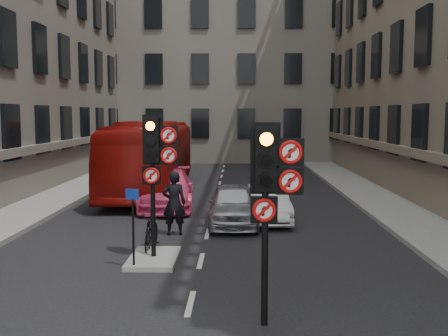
{
  "coord_description": "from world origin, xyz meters",
  "views": [
    {
      "loc": [
        0.91,
        -7.95,
        3.72
      ],
      "look_at": [
        0.64,
        2.84,
        2.6
      ],
      "focal_mm": 42.0,
      "sensor_mm": 36.0,
      "label": 1
    }
  ],
  "objects_px": {
    "car_silver": "(233,204)",
    "car_pink": "(167,189)",
    "motorcyclist": "(174,203)",
    "car_white": "(268,204)",
    "motorcycle": "(151,232)",
    "info_sign": "(133,216)",
    "signal_near": "(270,180)",
    "signal_far": "(156,155)",
    "bus_red": "(152,157)"
  },
  "relations": [
    {
      "from": "car_silver",
      "to": "motorcycle",
      "type": "xyz_separation_m",
      "value": [
        -2.2,
        -3.39,
        -0.17
      ]
    },
    {
      "from": "car_white",
      "to": "motorcycle",
      "type": "bearing_deg",
      "value": -133.3
    },
    {
      "from": "motorcyclist",
      "to": "car_white",
      "type": "bearing_deg",
      "value": -149.59
    },
    {
      "from": "car_white",
      "to": "car_pink",
      "type": "bearing_deg",
      "value": 143.47
    },
    {
      "from": "car_pink",
      "to": "motorcycle",
      "type": "height_order",
      "value": "car_pink"
    },
    {
      "from": "signal_far",
      "to": "motorcycle",
      "type": "distance_m",
      "value": 2.43
    },
    {
      "from": "car_silver",
      "to": "signal_near",
      "type": "bearing_deg",
      "value": -86.37
    },
    {
      "from": "car_white",
      "to": "motorcycle",
      "type": "relative_size",
      "value": 2.15
    },
    {
      "from": "car_pink",
      "to": "info_sign",
      "type": "xyz_separation_m",
      "value": [
        0.31,
        -8.39,
        0.58
      ]
    },
    {
      "from": "signal_near",
      "to": "info_sign",
      "type": "height_order",
      "value": "signal_near"
    },
    {
      "from": "car_white",
      "to": "motorcycle",
      "type": "xyz_separation_m",
      "value": [
        -3.41,
        -4.03,
        -0.09
      ]
    },
    {
      "from": "signal_near",
      "to": "car_white",
      "type": "xyz_separation_m",
      "value": [
        0.51,
        9.04,
        -1.97
      ]
    },
    {
      "from": "car_white",
      "to": "car_pink",
      "type": "distance_m",
      "value": 4.61
    },
    {
      "from": "signal_far",
      "to": "motorcycle",
      "type": "bearing_deg",
      "value": 106.68
    },
    {
      "from": "signal_far",
      "to": "info_sign",
      "type": "xyz_separation_m",
      "value": [
        -0.44,
        -0.81,
        -1.39
      ]
    },
    {
      "from": "bus_red",
      "to": "info_sign",
      "type": "relative_size",
      "value": 6.56
    },
    {
      "from": "car_pink",
      "to": "car_silver",
      "type": "bearing_deg",
      "value": -54.47
    },
    {
      "from": "motorcycle",
      "to": "signal_near",
      "type": "bearing_deg",
      "value": -58.05
    },
    {
      "from": "signal_far",
      "to": "car_pink",
      "type": "height_order",
      "value": "signal_far"
    },
    {
      "from": "motorcycle",
      "to": "info_sign",
      "type": "xyz_separation_m",
      "value": [
        -0.13,
        -1.82,
        0.79
      ]
    },
    {
      "from": "signal_near",
      "to": "car_pink",
      "type": "relative_size",
      "value": 0.71
    },
    {
      "from": "car_pink",
      "to": "motorcycle",
      "type": "xyz_separation_m",
      "value": [
        0.44,
        -6.57,
        -0.21
      ]
    },
    {
      "from": "signal_far",
      "to": "car_silver",
      "type": "xyz_separation_m",
      "value": [
        1.9,
        4.4,
        -2.02
      ]
    },
    {
      "from": "signal_near",
      "to": "car_pink",
      "type": "distance_m",
      "value": 12.19
    },
    {
      "from": "car_silver",
      "to": "motorcyclist",
      "type": "distance_m",
      "value": 2.39
    },
    {
      "from": "car_pink",
      "to": "motorcyclist",
      "type": "bearing_deg",
      "value": -84.07
    },
    {
      "from": "signal_near",
      "to": "motorcyclist",
      "type": "xyz_separation_m",
      "value": [
        -2.5,
        6.86,
        -1.59
      ]
    },
    {
      "from": "car_silver",
      "to": "car_pink",
      "type": "height_order",
      "value": "car_pink"
    },
    {
      "from": "signal_near",
      "to": "car_silver",
      "type": "height_order",
      "value": "signal_near"
    },
    {
      "from": "signal_near",
      "to": "motorcycle",
      "type": "xyz_separation_m",
      "value": [
        -2.9,
        5.01,
        -2.07
      ]
    },
    {
      "from": "motorcycle",
      "to": "motorcyclist",
      "type": "bearing_deg",
      "value": 79.63
    },
    {
      "from": "signal_far",
      "to": "signal_near",
      "type": "bearing_deg",
      "value": -56.98
    },
    {
      "from": "signal_near",
      "to": "car_pink",
      "type": "bearing_deg",
      "value": 106.1
    },
    {
      "from": "bus_red",
      "to": "motorcyclist",
      "type": "distance_m",
      "value": 9.07
    },
    {
      "from": "motorcyclist",
      "to": "info_sign",
      "type": "height_order",
      "value": "motorcyclist"
    },
    {
      "from": "signal_near",
      "to": "motorcyclist",
      "type": "bearing_deg",
      "value": 110.03
    },
    {
      "from": "car_silver",
      "to": "motorcycle",
      "type": "height_order",
      "value": "car_silver"
    },
    {
      "from": "signal_far",
      "to": "info_sign",
      "type": "bearing_deg",
      "value": -118.34
    },
    {
      "from": "car_silver",
      "to": "bus_red",
      "type": "distance_m",
      "value": 8.3
    },
    {
      "from": "car_white",
      "to": "bus_red",
      "type": "distance_m",
      "value": 8.43
    },
    {
      "from": "car_pink",
      "to": "bus_red",
      "type": "relative_size",
      "value": 0.42
    },
    {
      "from": "info_sign",
      "to": "signal_far",
      "type": "bearing_deg",
      "value": 68.53
    },
    {
      "from": "bus_red",
      "to": "motorcyclist",
      "type": "bearing_deg",
      "value": -77.54
    },
    {
      "from": "car_white",
      "to": "bus_red",
      "type": "bearing_deg",
      "value": 124.63
    },
    {
      "from": "car_white",
      "to": "bus_red",
      "type": "xyz_separation_m",
      "value": [
        -5.12,
        6.61,
        1.07
      ]
    },
    {
      "from": "car_white",
      "to": "car_pink",
      "type": "height_order",
      "value": "car_pink"
    },
    {
      "from": "signal_near",
      "to": "info_sign",
      "type": "distance_m",
      "value": 4.58
    },
    {
      "from": "car_silver",
      "to": "car_white",
      "type": "height_order",
      "value": "car_silver"
    },
    {
      "from": "signal_near",
      "to": "signal_far",
      "type": "xyz_separation_m",
      "value": [
        -2.6,
        4.0,
        0.12
      ]
    },
    {
      "from": "car_silver",
      "to": "car_pink",
      "type": "bearing_deg",
      "value": 128.55
    }
  ]
}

